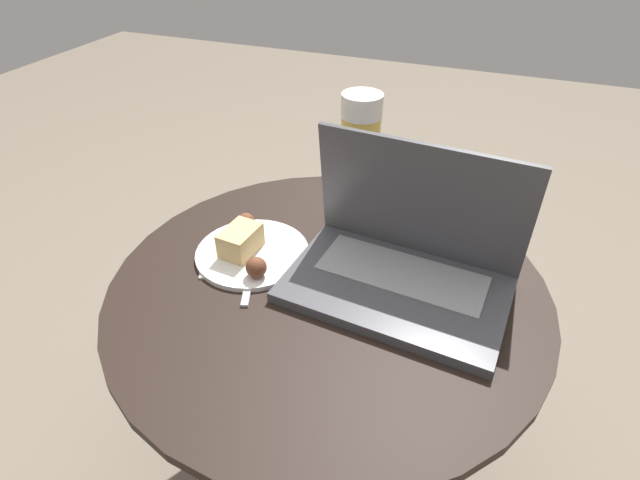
{
  "coord_description": "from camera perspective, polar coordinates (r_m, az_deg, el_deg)",
  "views": [
    {
      "loc": [
        0.21,
        -0.59,
        1.07
      ],
      "look_at": [
        -0.02,
        0.02,
        0.6
      ],
      "focal_mm": 28.0,
      "sensor_mm": 36.0,
      "label": 1
    }
  ],
  "objects": [
    {
      "name": "table",
      "position": [
        0.94,
        0.82,
        -11.87
      ],
      "size": [
        0.72,
        0.72,
        0.53
      ],
      "color": "black",
      "rests_on": "ground_plane"
    },
    {
      "name": "snack_plate",
      "position": [
        0.89,
        -8.12,
        -0.95
      ],
      "size": [
        0.2,
        0.2,
        0.05
      ],
      "color": "white",
      "rests_on": "table"
    },
    {
      "name": "napkin",
      "position": [
        0.88,
        -7.87,
        -2.05
      ],
      "size": [
        0.19,
        0.16,
        0.0
      ],
      "color": "silver",
      "rests_on": "table"
    },
    {
      "name": "fork",
      "position": [
        0.87,
        -7.67,
        -2.55
      ],
      "size": [
        0.08,
        0.18,
        0.0
      ],
      "color": "#B2B2B7",
      "rests_on": "table"
    },
    {
      "name": "beer_glass",
      "position": [
        0.91,
        4.49,
        8.74
      ],
      "size": [
        0.07,
        0.07,
        0.26
      ],
      "color": "gold",
      "rests_on": "table"
    },
    {
      "name": "laptop",
      "position": [
        0.81,
        9.52,
        -2.18
      ],
      "size": [
        0.36,
        0.25,
        0.23
      ],
      "color": "#47474C",
      "rests_on": "table"
    },
    {
      "name": "ground_plane",
      "position": [
        1.24,
        0.66,
        -23.6
      ],
      "size": [
        6.0,
        6.0,
        0.0
      ],
      "primitive_type": "plane",
      "color": "#726656"
    }
  ]
}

